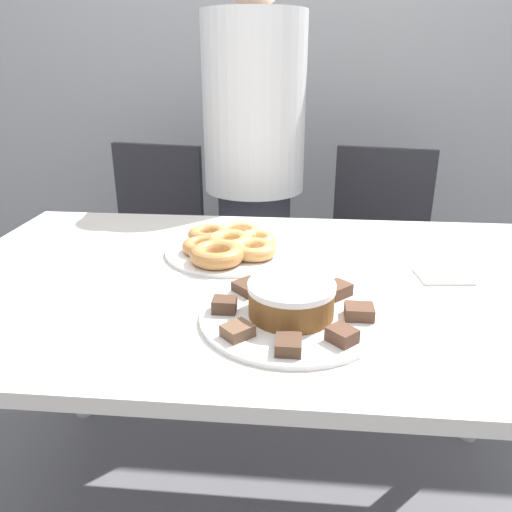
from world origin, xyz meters
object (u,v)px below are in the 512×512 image
at_px(office_chair_left, 148,261).
at_px(plate_donuts, 230,251).
at_px(office_chair_right, 375,269).
at_px(plate_cake, 291,316).
at_px(person_standing, 254,173).
at_px(frosted_cake, 291,299).
at_px(napkin, 443,276).

distance_m(office_chair_left, plate_donuts, 0.93).
xyz_separation_m(office_chair_left, plate_donuts, (0.46, -0.73, 0.34)).
xyz_separation_m(office_chair_right, plate_cake, (-0.32, -1.06, 0.34)).
bearing_deg(office_chair_right, plate_cake, -95.67).
height_order(person_standing, frosted_cake, person_standing).
height_order(office_chair_right, plate_cake, office_chair_right).
bearing_deg(office_chair_right, frosted_cake, -95.67).
height_order(office_chair_left, frosted_cake, office_chair_left).
bearing_deg(plate_donuts, frosted_cake, -63.93).
xyz_separation_m(plate_cake, plate_donuts, (-0.16, 0.34, 0.00)).
relative_size(office_chair_right, plate_cake, 2.54).
distance_m(office_chair_left, office_chair_right, 0.95).
distance_m(office_chair_left, plate_cake, 1.28).
height_order(person_standing, office_chair_right, person_standing).
bearing_deg(office_chair_right, plate_donuts, -112.53).
height_order(person_standing, plate_donuts, person_standing).
relative_size(office_chair_left, office_chair_right, 1.00).
bearing_deg(frosted_cake, office_chair_right, 73.14).
distance_m(office_chair_left, frosted_cake, 1.29).
relative_size(frosted_cake, napkin, 1.32).
relative_size(plate_donuts, frosted_cake, 1.99).
distance_m(office_chair_left, napkin, 1.32).
xyz_separation_m(office_chair_left, office_chair_right, (0.95, -0.00, 0.00)).
bearing_deg(plate_donuts, plate_cake, -63.93).
height_order(office_chair_left, plate_donuts, office_chair_left).
bearing_deg(frosted_cake, plate_cake, 0.00).
xyz_separation_m(office_chair_right, plate_donuts, (-0.49, -0.73, 0.34)).
bearing_deg(office_chair_left, office_chair_right, 10.19).
relative_size(office_chair_left, plate_donuts, 2.70).
bearing_deg(person_standing, frosted_cake, -80.53).
xyz_separation_m(office_chair_left, napkin, (0.96, -0.84, 0.34)).
bearing_deg(office_chair_left, plate_donuts, -47.54).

